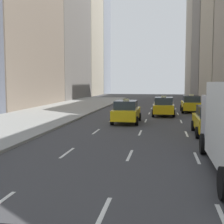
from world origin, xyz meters
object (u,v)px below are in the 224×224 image
at_px(taxi_second, 163,106).
at_px(taxi_third, 211,120).
at_px(taxi_fourth, 126,111).
at_px(taxi_lead, 191,104).

distance_m(taxi_second, taxi_third, 10.48).
relative_size(taxi_second, taxi_fourth, 1.00).
bearing_deg(taxi_lead, taxi_third, -90.00).
bearing_deg(taxi_third, taxi_lead, 90.00).
xyz_separation_m(taxi_second, taxi_third, (2.80, -10.10, 0.00)).
bearing_deg(taxi_lead, taxi_second, -126.44).
xyz_separation_m(taxi_third, taxi_fourth, (-5.60, 4.56, 0.00)).
height_order(taxi_third, taxi_fourth, same).
bearing_deg(taxi_second, taxi_lead, 53.56).
bearing_deg(taxi_fourth, taxi_third, -39.17).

